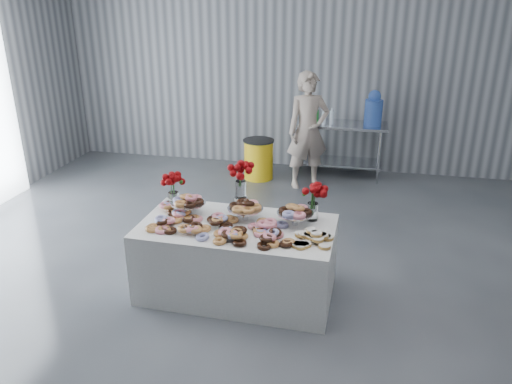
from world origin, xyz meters
TOP-DOWN VIEW (x-y plane):
  - ground at (0.00, 0.00)m, footprint 9.00×9.00m
  - room_walls at (-0.27, 0.07)m, footprint 8.04×9.04m
  - display_table at (0.01, 0.37)m, footprint 1.92×1.04m
  - prep_table at (0.78, 4.10)m, footprint 1.50×0.60m
  - donut_mounds at (0.01, 0.32)m, footprint 1.82×0.84m
  - cake_stand_left at (-0.54, 0.54)m, footprint 0.36×0.36m
  - cake_stand_mid at (0.06, 0.52)m, footprint 0.36×0.36m
  - cake_stand_right at (0.56, 0.51)m, footprint 0.36×0.36m
  - danish_pile at (0.75, 0.21)m, footprint 0.48×0.48m
  - bouquet_left at (-0.74, 0.64)m, footprint 0.26×0.26m
  - bouquet_right at (0.71, 0.66)m, footprint 0.26×0.26m
  - bouquet_center at (-0.04, 0.72)m, footprint 0.26×0.26m
  - water_jug at (1.28, 4.10)m, footprint 0.28×0.28m
  - drink_bottles at (0.46, 4.00)m, footprint 0.54×0.08m
  - person at (0.32, 3.53)m, footprint 0.77×0.66m
  - trash_barrel at (-0.49, 3.72)m, footprint 0.51×0.51m

SIDE VIEW (x-z plane):
  - ground at x=0.00m, z-range 0.00..0.00m
  - trash_barrel at x=-0.49m, z-range 0.00..0.65m
  - display_table at x=0.01m, z-range 0.00..0.75m
  - prep_table at x=0.78m, z-range 0.17..1.07m
  - donut_mounds at x=0.01m, z-range 0.75..0.84m
  - danish_pile at x=0.75m, z-range 0.75..0.86m
  - cake_stand_left at x=-0.54m, z-range 0.80..0.98m
  - cake_stand_mid at x=0.06m, z-range 0.80..0.98m
  - cake_stand_right at x=0.56m, z-range 0.80..0.98m
  - person at x=0.32m, z-range 0.00..1.79m
  - drink_bottles at x=0.46m, z-range 0.90..1.17m
  - bouquet_left at x=-0.74m, z-range 0.84..1.26m
  - bouquet_right at x=0.71m, z-range 0.84..1.26m
  - bouquet_center at x=-0.04m, z-range 0.84..1.41m
  - water_jug at x=1.28m, z-range 0.87..1.43m
  - room_walls at x=-0.27m, z-range 0.63..4.65m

